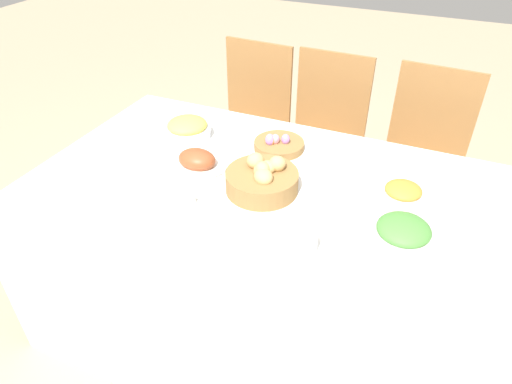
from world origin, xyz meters
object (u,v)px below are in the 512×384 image
(egg_basket, at_px, (278,144))
(butter_dish, at_px, (173,201))
(chair_far_left, at_px, (250,125))
(green_salad_bowl, at_px, (403,234))
(drinking_cup, at_px, (306,243))
(chair_far_center, at_px, (323,139))
(chair_far_right, at_px, (420,159))
(knife, at_px, (267,271))
(bread_basket, at_px, (262,179))
(pineapple_bowl, at_px, (187,128))
(fork, at_px, (186,246))
(carrot_bowl, at_px, (402,196))
(spoon, at_px, (276,274))
(ham_platter, at_px, (197,161))
(dinner_plate, at_px, (225,258))

(egg_basket, height_order, butter_dish, egg_basket)
(chair_far_left, xyz_separation_m, green_salad_bowl, (1.01, -1.05, 0.31))
(chair_far_left, relative_size, drinking_cup, 12.63)
(drinking_cup, bearing_deg, chair_far_center, 103.09)
(chair_far_right, bearing_deg, chair_far_center, -175.48)
(knife, bearing_deg, drinking_cup, 59.15)
(green_salad_bowl, bearing_deg, bread_basket, 168.80)
(pineapple_bowl, relative_size, fork, 1.23)
(carrot_bowl, distance_m, spoon, 0.58)
(bread_basket, relative_size, pineapple_bowl, 1.30)
(chair_far_left, xyz_separation_m, spoon, (0.69, -1.34, 0.27))
(pineapple_bowl, height_order, knife, pineapple_bowl)
(fork, xyz_separation_m, spoon, (0.31, 0.00, 0.00))
(green_salad_bowl, xyz_separation_m, drinking_cup, (-0.28, -0.16, -0.01))
(chair_far_left, xyz_separation_m, ham_platter, (0.16, -0.89, 0.29))
(chair_far_center, xyz_separation_m, green_salad_bowl, (0.55, -1.05, 0.31))
(fork, bearing_deg, carrot_bowl, 40.00)
(chair_far_center, bearing_deg, butter_dish, -99.64)
(chair_far_left, relative_size, spoon, 5.70)
(spoon, height_order, butter_dish, butter_dish)
(ham_platter, relative_size, drinking_cup, 3.17)
(spoon, bearing_deg, green_salad_bowl, 41.41)
(chair_far_left, distance_m, spoon, 1.52)
(knife, height_order, spoon, same)
(green_salad_bowl, xyz_separation_m, knife, (-0.35, -0.29, -0.04))
(dinner_plate, xyz_separation_m, spoon, (0.17, 0.00, -0.00))
(chair_far_right, height_order, egg_basket, chair_far_right)
(green_salad_bowl, distance_m, drinking_cup, 0.32)
(knife, bearing_deg, chair_far_right, 75.91)
(chair_far_right, bearing_deg, knife, -99.78)
(ham_platter, relative_size, pineapple_bowl, 1.16)
(chair_far_center, relative_size, chair_far_right, 1.00)
(bread_basket, bearing_deg, knife, -65.38)
(chair_far_right, height_order, bread_basket, chair_far_right)
(bread_basket, height_order, egg_basket, bread_basket)
(chair_far_left, relative_size, knife, 5.70)
(chair_far_center, distance_m, spoon, 1.38)
(ham_platter, distance_m, pineapple_bowl, 0.27)
(chair_far_center, xyz_separation_m, ham_platter, (-0.29, -0.89, 0.29))
(spoon, bearing_deg, egg_basket, 110.49)
(chair_far_right, distance_m, pineapple_bowl, 1.25)
(chair_far_left, xyz_separation_m, pineapple_bowl, (-0.00, -0.68, 0.31))
(carrot_bowl, height_order, green_salad_bowl, green_salad_bowl)
(bread_basket, xyz_separation_m, carrot_bowl, (0.50, 0.11, -0.01))
(chair_far_center, height_order, knife, chair_far_center)
(chair_far_center, xyz_separation_m, egg_basket, (-0.04, -0.63, 0.29))
(chair_far_right, relative_size, carrot_bowl, 6.39)
(knife, relative_size, butter_dish, 1.23)
(spoon, bearing_deg, knife, 179.77)
(dinner_plate, relative_size, knife, 1.35)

